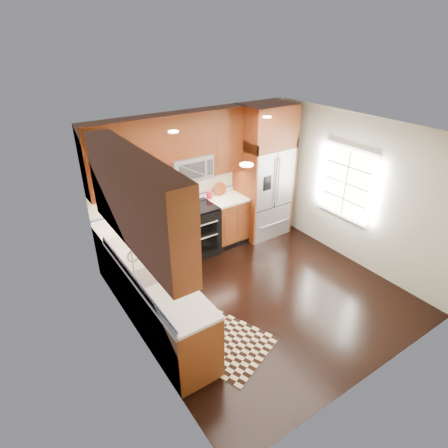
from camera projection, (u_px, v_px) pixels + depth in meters
ground at (262, 293)px, 6.05m from camera, size 4.00×4.00×0.00m
wall_back at (197, 180)px, 6.90m from camera, size 4.00×0.02×2.60m
wall_left at (136, 265)px, 4.45m from camera, size 0.02×4.00×2.60m
wall_right at (356, 192)px, 6.42m from camera, size 0.02×4.00×2.60m
window at (347, 183)px, 6.51m from camera, size 0.04×1.10×1.30m
base_cabinets at (166, 268)px, 5.89m from camera, size 2.85×3.00×0.90m
countertop at (169, 237)px, 5.82m from camera, size 2.86×3.01×0.04m
upper_cabinets at (157, 169)px, 5.33m from camera, size 2.85×3.00×1.15m
range at (195, 231)px, 6.93m from camera, size 0.76×0.67×0.95m
microwave at (189, 167)px, 6.46m from camera, size 0.76×0.40×0.42m
refrigerator at (264, 172)px, 7.27m from camera, size 0.98×0.75×2.60m
sink_faucet at (151, 270)px, 4.89m from camera, size 0.54×0.44×0.37m
rug at (209, 335)px, 5.21m from camera, size 1.54×1.92×0.01m
knife_block at (146, 211)px, 6.33m from camera, size 0.14×0.17×0.29m
utensil_crock at (209, 193)px, 7.02m from camera, size 0.12×0.12×0.30m
cutting_board at (220, 195)px, 7.20m from camera, size 0.28×0.28×0.02m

